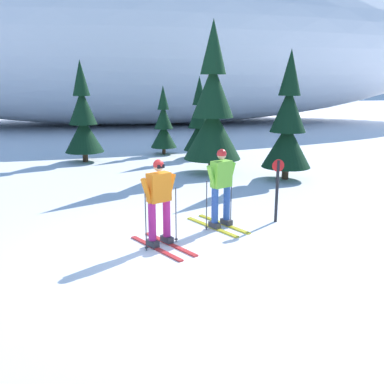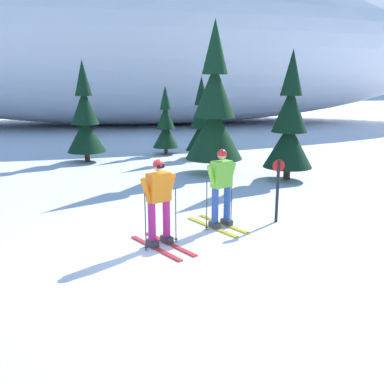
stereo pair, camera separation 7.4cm
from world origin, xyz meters
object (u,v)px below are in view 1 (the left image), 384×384
skier_orange_jacket (159,201)px  pine_tree_far_right (288,127)px  pine_tree_far_left (83,120)px  trail_marker_post (277,187)px  pine_tree_center_right (199,124)px  skier_lime_jacket (221,187)px  pine_tree_center (213,111)px  pine_tree_center_left (164,126)px

skier_orange_jacket → pine_tree_far_right: size_ratio=0.42×
pine_tree_far_left → trail_marker_post: bearing=-62.4°
skier_orange_jacket → pine_tree_center_right: pine_tree_center_right is taller
skier_lime_jacket → skier_orange_jacket: (-1.45, -0.84, -0.02)m
pine_tree_center → pine_tree_center_right: bearing=86.1°
trail_marker_post → pine_tree_far_left: bearing=117.6°
skier_orange_jacket → trail_marker_post: bearing=18.9°
skier_lime_jacket → pine_tree_center_right: bearing=80.7°
pine_tree_center → pine_tree_far_right: 2.62m
skier_orange_jacket → skier_lime_jacket: bearing=30.1°
skier_orange_jacket → pine_tree_far_right: pine_tree_far_right is taller
pine_tree_center_right → pine_tree_far_right: size_ratio=0.81×
pine_tree_far_left → pine_tree_center_right: 4.71m
skier_orange_jacket → pine_tree_center_right: (2.91, 9.74, 0.50)m
skier_orange_jacket → pine_tree_center: bearing=67.8°
pine_tree_center_left → pine_tree_far_right: (3.25, -5.89, 0.48)m
trail_marker_post → pine_tree_center: bearing=91.2°
pine_tree_far_left → pine_tree_center: pine_tree_center is taller
pine_tree_far_right → pine_tree_center_right: bearing=112.7°
skier_orange_jacket → pine_tree_center: size_ratio=0.33×
pine_tree_center_left → trail_marker_post: 10.16m
pine_tree_far_right → pine_tree_center: bearing=145.7°
skier_orange_jacket → trail_marker_post: 2.97m
pine_tree_far_left → trail_marker_post: 9.97m
pine_tree_center_left → pine_tree_center_right: (1.33, -1.30, 0.16)m
trail_marker_post → pine_tree_center_right: bearing=89.4°
skier_lime_jacket → trail_marker_post: bearing=5.0°
skier_lime_jacket → trail_marker_post: 1.36m
pine_tree_center → pine_tree_far_right: (2.13, -1.46, -0.43)m
skier_lime_jacket → pine_tree_far_left: (-3.25, 8.93, 0.74)m
pine_tree_far_left → trail_marker_post: size_ratio=2.72×
skier_orange_jacket → pine_tree_far_right: bearing=46.8°
skier_lime_jacket → trail_marker_post: skier_lime_jacket is taller
pine_tree_center → trail_marker_post: pine_tree_center is taller
pine_tree_far_left → pine_tree_far_right: size_ratio=0.96×
skier_lime_jacket → pine_tree_far_right: (3.37, 4.31, 0.81)m
trail_marker_post → pine_tree_far_right: bearing=64.2°
skier_lime_jacket → pine_tree_far_left: size_ratio=0.44×
pine_tree_center_left → trail_marker_post: pine_tree_center_left is taller
pine_tree_far_right → skier_lime_jacket: bearing=-128.1°
pine_tree_far_right → trail_marker_post: 4.74m
pine_tree_far_left → pine_tree_center_left: 3.63m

